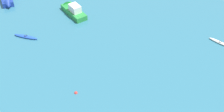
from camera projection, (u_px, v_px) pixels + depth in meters
kayak_white_far_back at (220, 42)px, 35.45m from camera, size 2.45×2.32×0.28m
kayak_blue_back_row_left at (26, 37)px, 36.35m from camera, size 3.33×1.47×0.32m
motor_launch_green_back_row_right at (72, 10)px, 40.59m from camera, size 4.37×5.29×2.00m
mooring_buoy_outer_edge at (76, 93)px, 29.18m from camera, size 0.36×0.36×0.36m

